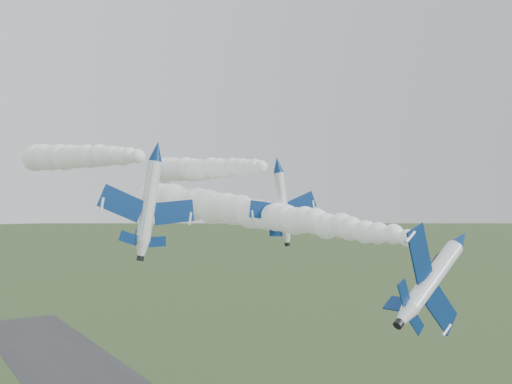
# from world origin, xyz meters

# --- Properties ---
(jet_lead) EXTENTS (6.47, 13.44, 9.32)m
(jet_lead) POSITION_xyz_m (9.45, -9.64, 35.87)
(jet_lead) COLOR white
(smoke_trail_jet_lead) EXTENTS (14.44, 60.67, 5.67)m
(smoke_trail_jet_lead) POSITION_xyz_m (6.03, 23.58, 37.92)
(smoke_trail_jet_lead) COLOR white
(jet_pair_left) EXTENTS (11.49, 14.00, 3.75)m
(jet_pair_left) POSITION_xyz_m (-9.95, 17.54, 45.35)
(jet_pair_left) COLOR white
(smoke_trail_jet_pair_left) EXTENTS (5.90, 62.23, 5.20)m
(smoke_trail_jet_pair_left) POSITION_xyz_m (-10.19, 52.26, 46.89)
(smoke_trail_jet_pair_left) COLOR white
(jet_pair_right) EXTENTS (10.04, 12.03, 3.12)m
(jet_pair_right) POSITION_xyz_m (7.39, 17.74, 44.37)
(jet_pair_right) COLOR white
(smoke_trail_jet_pair_right) EXTENTS (13.32, 64.42, 5.37)m
(smoke_trail_jet_pair_right) POSITION_xyz_m (12.87, 52.10, 45.56)
(smoke_trail_jet_pair_right) COLOR white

